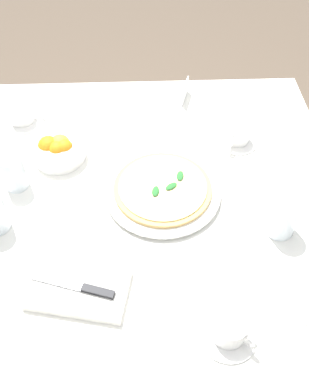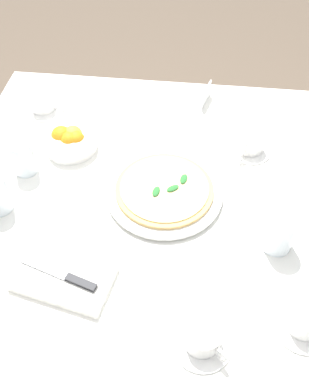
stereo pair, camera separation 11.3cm
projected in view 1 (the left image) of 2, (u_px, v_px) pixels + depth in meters
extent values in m
plane|color=brown|center=(148.00, 321.00, 1.71)|extent=(8.00, 8.00, 0.00)
cube|color=white|center=(145.00, 202.00, 1.15)|extent=(1.10, 1.10, 0.02)
cube|color=white|center=(143.00, 118.00, 1.62)|extent=(1.10, 0.01, 0.28)
cylinder|color=brown|center=(255.00, 173.00, 1.74)|extent=(0.06, 0.06, 0.74)
cylinder|color=brown|center=(32.00, 179.00, 1.72)|extent=(0.06, 0.06, 0.74)
cylinder|color=white|center=(164.00, 193.00, 1.15)|extent=(0.19, 0.19, 0.01)
cylinder|color=white|center=(164.00, 191.00, 1.15)|extent=(0.31, 0.31, 0.01)
cylinder|color=#DBAD60|center=(164.00, 188.00, 1.14)|extent=(0.26, 0.26, 0.01)
cylinder|color=#F4DB8E|center=(164.00, 186.00, 1.13)|extent=(0.24, 0.24, 0.00)
ellipsoid|color=#2D7533|center=(157.00, 193.00, 1.11)|extent=(0.02, 0.04, 0.01)
ellipsoid|color=#2D7533|center=(181.00, 176.00, 1.15)|extent=(0.02, 0.04, 0.01)
ellipsoid|color=#2D7533|center=(172.00, 186.00, 1.13)|extent=(0.04, 0.04, 0.01)
cylinder|color=white|center=(237.00, 140.00, 1.29)|extent=(0.13, 0.13, 0.01)
cylinder|color=white|center=(238.00, 133.00, 1.27)|extent=(0.08, 0.08, 0.05)
torus|color=white|center=(232.00, 143.00, 1.24)|extent=(0.02, 0.03, 0.03)
cylinder|color=black|center=(239.00, 128.00, 1.26)|extent=(0.07, 0.07, 0.00)
cylinder|color=white|center=(24.00, 121.00, 1.35)|extent=(0.13, 0.13, 0.01)
cylinder|color=white|center=(22.00, 113.00, 1.33)|extent=(0.08, 0.08, 0.06)
torus|color=white|center=(37.00, 108.00, 1.34)|extent=(0.04, 0.02, 0.03)
cylinder|color=black|center=(20.00, 107.00, 1.31)|extent=(0.07, 0.07, 0.00)
cylinder|color=white|center=(229.00, 333.00, 0.90)|extent=(0.13, 0.13, 0.01)
cylinder|color=white|center=(231.00, 327.00, 0.87)|extent=(0.08, 0.08, 0.05)
torus|color=white|center=(252.00, 342.00, 0.85)|extent=(0.03, 0.03, 0.03)
cylinder|color=black|center=(232.00, 323.00, 0.86)|extent=(0.07, 0.07, 0.00)
cylinder|color=white|center=(284.00, 217.00, 1.04)|extent=(0.08, 0.08, 0.10)
cylinder|color=silver|center=(282.00, 221.00, 1.05)|extent=(0.07, 0.07, 0.06)
cylinder|color=white|center=(15.00, 172.00, 1.14)|extent=(0.06, 0.06, 0.10)
cylinder|color=silver|center=(16.00, 176.00, 1.15)|extent=(0.06, 0.06, 0.07)
cube|color=white|center=(80.00, 289.00, 0.96)|extent=(0.24, 0.17, 0.02)
cube|color=silver|center=(59.00, 281.00, 0.95)|extent=(0.12, 0.06, 0.01)
cube|color=black|center=(99.00, 291.00, 0.94)|extent=(0.08, 0.04, 0.01)
cylinder|color=white|center=(60.00, 152.00, 1.23)|extent=(0.15, 0.15, 0.04)
sphere|color=orange|center=(50.00, 146.00, 1.23)|extent=(0.06, 0.06, 0.06)
sphere|color=orange|center=(59.00, 150.00, 1.22)|extent=(0.05, 0.05, 0.05)
sphere|color=orange|center=(66.00, 148.00, 1.22)|extent=(0.05, 0.05, 0.05)
sphere|color=yellow|center=(61.00, 144.00, 1.23)|extent=(0.06, 0.06, 0.06)
cube|color=white|center=(186.00, 91.00, 1.42)|extent=(0.03, 0.09, 0.06)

